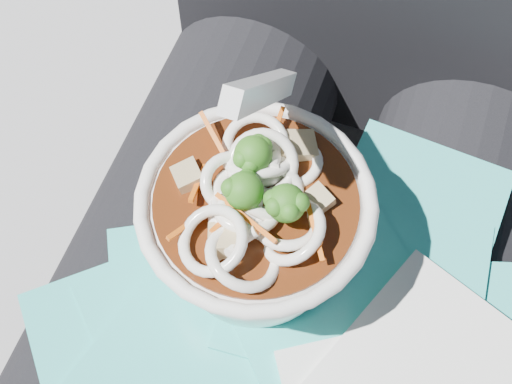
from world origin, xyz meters
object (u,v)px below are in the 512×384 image
(lap, at_px, (277,343))
(person_body, at_px, (316,224))
(udon_bowl, at_px, (256,220))
(plastic_bag, at_px, (283,321))
(stone_ledge, at_px, (310,301))

(lap, bearing_deg, person_body, 90.00)
(lap, distance_m, udon_bowl, 0.15)
(person_body, bearing_deg, plastic_bag, -87.20)
(stone_ledge, relative_size, lap, 2.08)
(person_body, bearing_deg, stone_ledge, 90.00)
(lap, bearing_deg, stone_ledge, 90.00)
(person_body, relative_size, udon_bowl, 5.35)
(stone_ledge, height_order, udon_bowl, udon_bowl)
(person_body, bearing_deg, udon_bowl, -110.07)
(stone_ledge, bearing_deg, person_body, -90.00)
(lap, height_order, udon_bowl, udon_bowl)
(person_body, bearing_deg, lap, -90.00)
(lap, relative_size, person_body, 0.49)
(plastic_bag, bearing_deg, stone_ledge, 91.80)
(udon_bowl, bearing_deg, person_body, 69.93)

